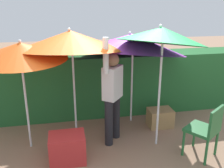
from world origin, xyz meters
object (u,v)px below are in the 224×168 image
Objects in this scene: umbrella_orange at (161,35)px; chair_plastic at (206,129)px; umbrella_navy at (131,43)px; cooler_box at (67,148)px; crate_cardboard at (160,118)px; umbrella_rainbow at (71,40)px; umbrella_yellow at (20,51)px; person_vendor at (112,92)px.

chair_plastic is at bearing -40.13° from umbrella_orange.
umbrella_navy is 2.24m from cooler_box.
umbrella_navy reaches higher than crate_cardboard.
crate_cardboard is at bearing 105.01° from chair_plastic.
cooler_box is at bearing 171.74° from chair_plastic.
umbrella_rainbow is 1.19m from umbrella_navy.
umbrella_navy is at bearing 41.88° from cooler_box.
umbrella_navy is at bearing 18.16° from umbrella_yellow.
umbrella_rainbow is 2.30× the size of chair_plastic.
umbrella_navy is at bearing 102.58° from umbrella_orange.
umbrella_orange is 2.27m from cooler_box.
chair_plastic reaches higher than crate_cardboard.
umbrella_yellow is 0.86× the size of umbrella_navy.
chair_plastic is 1.21m from crate_cardboard.
umbrella_yellow is 1.60m from person_vendor.
chair_plastic is (2.75, -0.85, -1.16)m from umbrella_yellow.
crate_cardboard is at bearing -33.73° from umbrella_navy.
umbrella_yellow reaches higher than chair_plastic.
umbrella_orange is 1.20× the size of umbrella_yellow.
umbrella_rainbow is at bearing 149.21° from chair_plastic.
umbrella_yellow is at bearing 171.24° from umbrella_orange.
umbrella_navy is (1.14, 0.30, -0.14)m from umbrella_rainbow.
umbrella_rainbow reaches higher than chair_plastic.
umbrella_yellow is at bearing -161.84° from umbrella_navy.
person_vendor is (-0.50, -0.72, -0.69)m from umbrella_navy.
umbrella_yellow is 1.66m from cooler_box.
person_vendor is at bearing -125.04° from umbrella_navy.
umbrella_navy is 2.03m from chair_plastic.
cooler_box is (-1.31, -1.17, -1.39)m from umbrella_navy.
umbrella_rainbow is at bearing 154.25° from umbrella_orange.
umbrella_orange reaches higher than cooler_box.
umbrella_rainbow is at bearing 79.27° from cooler_box.
chair_plastic is at bearing -8.26° from cooler_box.
umbrella_orange reaches higher than person_vendor.
person_vendor is at bearing -32.90° from umbrella_rainbow.
umbrella_navy is at bearing 54.96° from person_vendor.
umbrella_orange is at bearing -18.54° from person_vendor.
umbrella_yellow is 0.98× the size of person_vendor.
person_vendor is 1.33m from crate_cardboard.
person_vendor reaches higher than umbrella_yellow.
crate_cardboard is (0.32, 0.60, -1.72)m from umbrella_orange.
umbrella_rainbow is at bearing 22.77° from umbrella_yellow.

